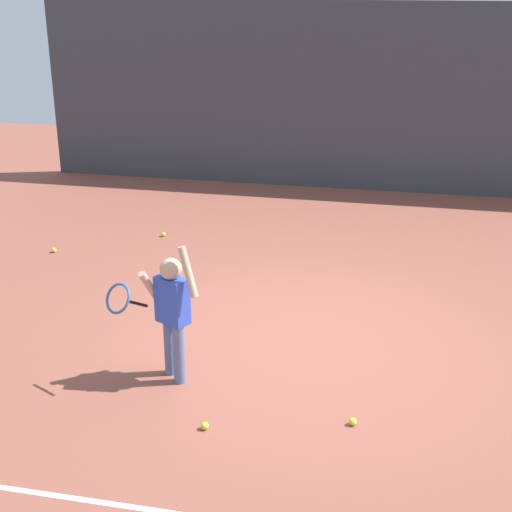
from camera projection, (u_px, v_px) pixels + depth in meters
The scene contains 9 objects.
ground_plane at pixel (305, 339), 7.63m from camera, with size 20.00×20.00×0.00m, color brown.
back_fence_windscreen at pixel (357, 98), 12.34m from camera, with size 11.11×0.08×3.15m, color #383D42.
fence_post_0 at pixel (62, 84), 13.42m from camera, with size 0.09×0.09×3.30m, color slate.
fence_post_1 at pixel (358, 93), 12.37m from camera, with size 0.09×0.09×3.30m, color slate.
tennis_player at pixel (170, 308), 6.64m from camera, with size 0.87×0.55×1.35m.
tennis_ball_0 at pixel (54, 250), 9.96m from camera, with size 0.07×0.07×0.07m, color #CCE033.
tennis_ball_2 at pixel (163, 234), 10.56m from camera, with size 0.07×0.07×0.07m, color #CCE033.
tennis_ball_4 at pixel (353, 422), 6.17m from camera, with size 0.07×0.07×0.07m, color #CCE033.
tennis_ball_5 at pixel (205, 426), 6.11m from camera, with size 0.07×0.07×0.07m, color #CCE033.
Camera 1 is at (0.91, -6.75, 3.57)m, focal length 51.35 mm.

